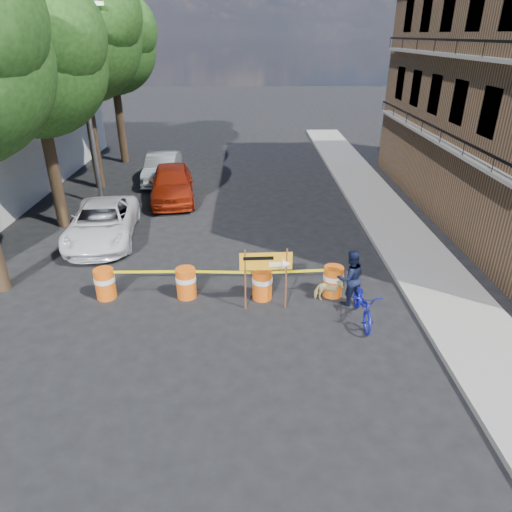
{
  "coord_description": "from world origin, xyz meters",
  "views": [
    {
      "loc": [
        0.54,
        -9.9,
        6.85
      ],
      "look_at": [
        0.72,
        1.44,
        1.3
      ],
      "focal_mm": 32.0,
      "sensor_mm": 36.0,
      "label": 1
    }
  ],
  "objects_px": {
    "barrel_far_right": "(333,281)",
    "sedan_silver": "(162,168)",
    "suv_white": "(102,223)",
    "sedan_red": "(172,183)",
    "pedestrian": "(350,278)",
    "dog": "(328,290)",
    "barrel_far_left": "(105,283)",
    "barrel_mid_right": "(262,284)",
    "detour_sign": "(273,266)",
    "barrel_mid_left": "(186,282)",
    "bicycle": "(365,289)"
  },
  "relations": [
    {
      "from": "bicycle",
      "to": "sedan_red",
      "type": "xyz_separation_m",
      "value": [
        -6.44,
        9.85,
        -0.15
      ]
    },
    {
      "from": "barrel_mid_left",
      "to": "dog",
      "type": "relative_size",
      "value": 1.16
    },
    {
      "from": "pedestrian",
      "to": "suv_white",
      "type": "height_order",
      "value": "pedestrian"
    },
    {
      "from": "sedan_red",
      "to": "sedan_silver",
      "type": "distance_m",
      "value": 3.1
    },
    {
      "from": "barrel_mid_right",
      "to": "suv_white",
      "type": "relative_size",
      "value": 0.19
    },
    {
      "from": "suv_white",
      "to": "sedan_red",
      "type": "distance_m",
      "value": 4.85
    },
    {
      "from": "barrel_far_left",
      "to": "suv_white",
      "type": "distance_m",
      "value": 4.3
    },
    {
      "from": "barrel_far_right",
      "to": "sedan_red",
      "type": "distance_m",
      "value": 10.38
    },
    {
      "from": "barrel_far_left",
      "to": "bicycle",
      "type": "distance_m",
      "value": 7.2
    },
    {
      "from": "barrel_far_left",
      "to": "barrel_mid_left",
      "type": "distance_m",
      "value": 2.3
    },
    {
      "from": "bicycle",
      "to": "dog",
      "type": "xyz_separation_m",
      "value": [
        -0.74,
        1.0,
        -0.62
      ]
    },
    {
      "from": "barrel_mid_right",
      "to": "suv_white",
      "type": "xyz_separation_m",
      "value": [
        -5.7,
        4.22,
        0.2
      ]
    },
    {
      "from": "pedestrian",
      "to": "sedan_silver",
      "type": "height_order",
      "value": "pedestrian"
    },
    {
      "from": "barrel_mid_right",
      "to": "sedan_silver",
      "type": "relative_size",
      "value": 0.21
    },
    {
      "from": "barrel_mid_right",
      "to": "detour_sign",
      "type": "height_order",
      "value": "detour_sign"
    },
    {
      "from": "detour_sign",
      "to": "barrel_mid_right",
      "type": "bearing_deg",
      "value": 112.59
    },
    {
      "from": "barrel_mid_right",
      "to": "barrel_far_right",
      "type": "height_order",
      "value": "same"
    },
    {
      "from": "suv_white",
      "to": "sedan_silver",
      "type": "height_order",
      "value": "sedan_silver"
    },
    {
      "from": "barrel_mid_right",
      "to": "barrel_mid_left",
      "type": "bearing_deg",
      "value": 177.04
    },
    {
      "from": "bicycle",
      "to": "barrel_far_right",
      "type": "bearing_deg",
      "value": 114.04
    },
    {
      "from": "barrel_far_left",
      "to": "bicycle",
      "type": "relative_size",
      "value": 0.48
    },
    {
      "from": "suv_white",
      "to": "barrel_mid_right",
      "type": "bearing_deg",
      "value": -43.3
    },
    {
      "from": "barrel_far_right",
      "to": "sedan_silver",
      "type": "xyz_separation_m",
      "value": [
        -6.8,
        11.51,
        0.23
      ]
    },
    {
      "from": "barrel_far_left",
      "to": "sedan_silver",
      "type": "xyz_separation_m",
      "value": [
        -0.29,
        11.55,
        0.23
      ]
    },
    {
      "from": "sedan_silver",
      "to": "suv_white",
      "type": "bearing_deg",
      "value": -98.04
    },
    {
      "from": "pedestrian",
      "to": "dog",
      "type": "bearing_deg",
      "value": -33.24
    },
    {
      "from": "barrel_far_left",
      "to": "sedan_red",
      "type": "relative_size",
      "value": 0.19
    },
    {
      "from": "sedan_silver",
      "to": "barrel_far_right",
      "type": "bearing_deg",
      "value": -60.3
    },
    {
      "from": "sedan_silver",
      "to": "barrel_mid_left",
      "type": "bearing_deg",
      "value": -78.21
    },
    {
      "from": "sedan_silver",
      "to": "sedan_red",
      "type": "bearing_deg",
      "value": -73.4
    },
    {
      "from": "barrel_far_right",
      "to": "dog",
      "type": "height_order",
      "value": "barrel_far_right"
    },
    {
      "from": "pedestrian",
      "to": "sedan_red",
      "type": "height_order",
      "value": "pedestrian"
    },
    {
      "from": "barrel_mid_right",
      "to": "suv_white",
      "type": "height_order",
      "value": "suv_white"
    },
    {
      "from": "dog",
      "to": "suv_white",
      "type": "relative_size",
      "value": 0.16
    },
    {
      "from": "detour_sign",
      "to": "bicycle",
      "type": "distance_m",
      "value": 2.46
    },
    {
      "from": "barrel_far_right",
      "to": "sedan_silver",
      "type": "bearing_deg",
      "value": 120.57
    },
    {
      "from": "barrel_mid_right",
      "to": "detour_sign",
      "type": "xyz_separation_m",
      "value": [
        0.25,
        -0.54,
        0.84
      ]
    },
    {
      "from": "barrel_far_left",
      "to": "suv_white",
      "type": "height_order",
      "value": "suv_white"
    },
    {
      "from": "dog",
      "to": "detour_sign",
      "type": "bearing_deg",
      "value": 99.58
    },
    {
      "from": "barrel_mid_right",
      "to": "dog",
      "type": "xyz_separation_m",
      "value": [
        1.87,
        -0.16,
        -0.14
      ]
    },
    {
      "from": "detour_sign",
      "to": "dog",
      "type": "height_order",
      "value": "detour_sign"
    },
    {
      "from": "sedan_silver",
      "to": "bicycle",
      "type": "bearing_deg",
      "value": -60.96
    },
    {
      "from": "pedestrian",
      "to": "barrel_far_right",
      "type": "bearing_deg",
      "value": -67.85
    },
    {
      "from": "barrel_far_right",
      "to": "sedan_red",
      "type": "bearing_deg",
      "value": 124.45
    },
    {
      "from": "sedan_red",
      "to": "detour_sign",
      "type": "bearing_deg",
      "value": -74.09
    },
    {
      "from": "barrel_far_left",
      "to": "pedestrian",
      "type": "height_order",
      "value": "pedestrian"
    },
    {
      "from": "barrel_mid_right",
      "to": "bicycle",
      "type": "height_order",
      "value": "bicycle"
    },
    {
      "from": "barrel_far_left",
      "to": "pedestrian",
      "type": "bearing_deg",
      "value": -3.42
    },
    {
      "from": "barrel_mid_left",
      "to": "suv_white",
      "type": "bearing_deg",
      "value": 130.64
    },
    {
      "from": "barrel_far_left",
      "to": "barrel_mid_right",
      "type": "bearing_deg",
      "value": -1.28
    }
  ]
}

